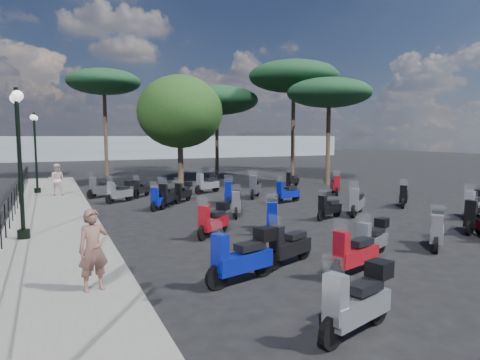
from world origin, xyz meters
name	(u,v)px	position (x,y,z in m)	size (l,w,h in m)	color
ground	(238,218)	(0.00, 0.00, 0.00)	(120.00, 120.00, 0.00)	black
sidewalk	(53,216)	(-6.50, 3.00, 0.07)	(3.00, 30.00, 0.15)	slate
railing	(13,197)	(-7.80, 2.80, 0.90)	(0.04, 26.04, 1.10)	black
lamp_post_1	(19,154)	(-7.32, -0.91, 2.64)	(0.42, 1.28, 4.37)	black
lamp_post_2	(35,147)	(-7.14, 10.00, 2.54)	(0.36, 1.23, 4.18)	black
woman	(93,250)	(-5.84, -6.18, 0.95)	(0.59, 0.39, 1.61)	brown
pedestrian_far	(57,180)	(-6.21, 8.53, 0.94)	(0.77, 0.60, 1.59)	beige
scooter_0	(357,303)	(-2.21, -9.58, 0.54)	(1.75, 0.82, 1.44)	black
scooter_1	(242,258)	(-2.86, -6.61, 0.56)	(1.81, 0.80, 1.48)	black
scooter_2	(213,221)	(-1.91, -2.38, 0.50)	(1.42, 1.17, 1.34)	black
scooter_3	(167,196)	(-1.86, 3.51, 0.49)	(1.08, 1.54, 1.41)	black
scooter_4	(120,192)	(-3.53, 5.80, 0.49)	(1.44, 1.04, 1.30)	black
scooter_5	(102,188)	(-4.14, 7.77, 0.48)	(1.61, 0.94, 1.38)	black
scooter_6	(289,246)	(-1.29, -5.92, 0.46)	(1.58, 0.84, 1.33)	black
scooter_7	(236,204)	(0.09, 0.38, 0.50)	(0.91, 1.56, 1.33)	black
scooter_8	(160,199)	(-2.26, 3.08, 0.44)	(1.17, 1.23, 1.27)	black
scooter_9	(183,193)	(-0.78, 4.63, 0.46)	(1.16, 1.23, 1.23)	black
scooter_10	(141,189)	(-2.27, 7.09, 0.41)	(1.04, 1.17, 1.18)	black
scooter_11	(354,254)	(-0.32, -7.19, 0.48)	(1.69, 0.76, 1.38)	black
scooter_12	(373,239)	(1.06, -6.23, 0.47)	(1.47, 0.85, 1.26)	black
scooter_13	(272,217)	(0.06, -2.60, 0.51)	(0.99, 1.56, 1.36)	black
scooter_14	(287,193)	(3.62, 2.47, 0.45)	(1.59, 0.71, 1.30)	black
scooter_15	(229,193)	(0.90, 3.02, 0.55)	(1.00, 1.70, 1.45)	black
scooter_16	(207,184)	(1.29, 7.10, 0.50)	(1.68, 0.95, 1.43)	black
scooter_17	(437,231)	(3.31, -6.30, 0.50)	(1.37, 1.20, 1.33)	black
scooter_19	(329,208)	(3.04, -1.60, 0.42)	(1.44, 0.74, 1.20)	black
scooter_20	(357,203)	(4.52, -1.40, 0.50)	(1.46, 1.23, 1.43)	black
scooter_21	(255,188)	(2.94, 4.51, 0.51)	(1.22, 1.56, 1.48)	black
scooter_22	(214,179)	(2.73, 9.79, 0.46)	(0.99, 1.35, 1.22)	black
scooter_24	(475,217)	(6.06, -5.40, 0.50)	(1.71, 0.91, 1.44)	black
scooter_25	(474,205)	(8.26, -3.70, 0.53)	(1.67, 0.86, 1.39)	black
scooter_26	(404,197)	(7.77, -0.63, 0.45)	(1.27, 1.17, 1.30)	black
scooter_27	(335,186)	(7.44, 3.90, 0.46)	(0.95, 1.52, 1.33)	black
scooter_28	(292,180)	(7.09, 7.73, 0.41)	(1.32, 0.87, 1.18)	black
broadleaf_tree	(180,112)	(1.47, 12.70, 4.69)	(5.62, 5.62, 7.08)	#38281E
pine_0	(217,100)	(5.80, 17.15, 5.90)	(6.60, 6.60, 7.06)	#38281E
pine_1	(294,77)	(9.84, 12.23, 7.34)	(6.52, 6.52, 8.50)	#38281E
pine_2	(104,82)	(-2.41, 19.71, 7.17)	(5.56, 5.56, 8.18)	#38281E
pine_3	(329,93)	(9.79, 7.86, 5.80)	(5.34, 5.34, 6.76)	#38281E
distant_hills	(101,148)	(0.00, 45.00, 1.50)	(70.00, 8.00, 3.00)	gray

